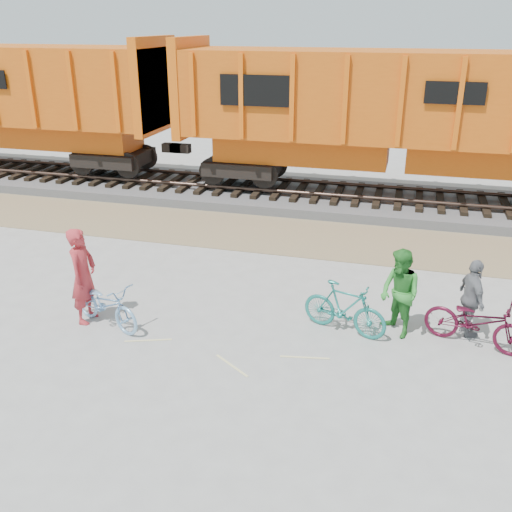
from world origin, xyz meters
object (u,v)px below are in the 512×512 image
at_px(hopper_car_center, 401,114).
at_px(bicycle_teal, 345,308).
at_px(person_man, 400,293).
at_px(bicycle_maroon, 477,322).
at_px(bicycle_blue, 106,304).
at_px(person_solo, 83,276).
at_px(person_woman, 472,298).

height_order(hopper_car_center, bicycle_teal, hopper_car_center).
distance_m(hopper_car_center, person_man, 8.56).
height_order(hopper_car_center, bicycle_maroon, hopper_car_center).
relative_size(bicycle_blue, person_man, 1.03).
relative_size(bicycle_blue, bicycle_teal, 1.04).
bearing_deg(bicycle_blue, person_solo, 100.36).
height_order(bicycle_teal, bicycle_maroon, bicycle_teal).
distance_m(hopper_car_center, bicycle_blue, 11.05).
xyz_separation_m(hopper_car_center, person_solo, (-5.61, -9.36, -2.02)).
relative_size(hopper_car_center, person_woman, 8.96).
relative_size(hopper_car_center, person_solo, 7.10).
xyz_separation_m(bicycle_maroon, person_man, (-1.43, 0.07, 0.37)).
bearing_deg(bicycle_maroon, person_solo, 114.52).
bearing_deg(hopper_car_center, person_solo, -120.96).
bearing_deg(bicycle_teal, person_woman, -59.92).
distance_m(bicycle_maroon, person_woman, 0.50).
relative_size(bicycle_maroon, person_man, 1.10).
bearing_deg(person_solo, person_man, -83.09).
xyz_separation_m(bicycle_blue, person_solo, (-0.50, 0.10, 0.52)).
bearing_deg(hopper_car_center, person_woman, -77.24).
bearing_deg(person_solo, bicycle_maroon, -85.49).
xyz_separation_m(bicycle_blue, person_man, (5.59, 1.18, 0.40)).
xyz_separation_m(bicycle_teal, person_solo, (-5.09, -0.88, 0.47)).
bearing_deg(person_man, bicycle_maroon, 46.18).
relative_size(person_solo, person_woman, 1.26).
height_order(hopper_car_center, person_man, hopper_car_center).
bearing_deg(person_man, person_woman, 62.96).
xyz_separation_m(bicycle_blue, bicycle_maroon, (7.01, 1.11, 0.03)).
relative_size(bicycle_teal, person_man, 0.99).
relative_size(bicycle_teal, person_woman, 1.10).
height_order(bicycle_blue, person_man, person_man).
relative_size(bicycle_maroon, person_woman, 1.22).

